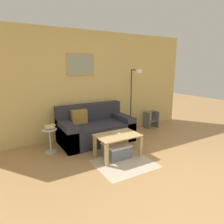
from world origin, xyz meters
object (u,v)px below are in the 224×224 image
coffee_table (118,139)px  floor_lamp (134,96)px  couch (95,129)px  cell_phone (119,133)px  storage_bin (116,150)px  step_stool (151,119)px  remote_control (112,133)px  side_table (50,138)px  book_stack (50,127)px

coffee_table → floor_lamp: bearing=42.5°
couch → cell_phone: 0.93m
cell_phone → storage_bin: bearing=-117.8°
cell_phone → step_stool: (1.76, 1.06, -0.19)m
floor_lamp → remote_control: floor_lamp is taller
couch → cell_phone: couch is taller
floor_lamp → cell_phone: floor_lamp is taller
floor_lamp → remote_control: 1.67m
couch → side_table: (-1.06, -0.12, 0.00)m
floor_lamp → step_stool: 0.98m
storage_bin → side_table: side_table is taller
side_table → cell_phone: 1.41m
storage_bin → floor_lamp: 1.83m
coffee_table → book_stack: book_stack is taller
couch → floor_lamp: 1.38m
side_table → book_stack: size_ratio=2.25×
couch → side_table: 1.07m
floor_lamp → cell_phone: (-1.11, -1.02, -0.53)m
couch → remote_control: size_ratio=11.02×
coffee_table → floor_lamp: size_ratio=0.50×
couch → storage_bin: couch is taller
storage_bin → floor_lamp: (1.21, 1.08, 0.85)m
floor_lamp → remote_control: (-1.24, -0.98, -0.53)m
storage_bin → coffee_table: bearing=6.5°
remote_control → cell_phone: bearing=10.6°
floor_lamp → book_stack: (-2.25, -0.21, -0.44)m
step_stool → storage_bin: bearing=-149.0°
coffee_table → book_stack: size_ratio=3.78×
coffee_table → cell_phone: bearing=41.2°
couch → coffee_table: size_ratio=1.99×
side_table → step_stool: size_ratio=1.06×
side_table → remote_control: 1.28m
storage_bin → couch: bearing=89.1°
side_table → cell_phone: size_ratio=3.53×
coffee_table → storage_bin: 0.22m
coffee_table → side_table: bearing=141.8°
couch → coffee_table: 0.98m
coffee_table → storage_bin: (-0.04, -0.00, -0.22)m
book_stack → remote_control: 1.27m
book_stack → remote_control: book_stack is taller
book_stack → remote_control: bearing=-37.5°
storage_bin → cell_phone: 0.34m
remote_control → cell_phone: 0.14m
side_table → book_stack: bearing=55.9°
side_table → remote_control: bearing=-36.8°
couch → storage_bin: (-0.02, -0.98, -0.16)m
book_stack → step_stool: bearing=4.9°
coffee_table → remote_control: remote_control is taller
side_table → step_stool: 2.92m
storage_bin → side_table: (-1.05, 0.86, 0.16)m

